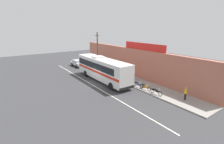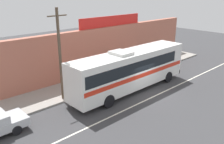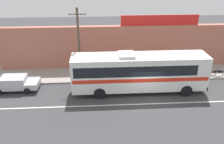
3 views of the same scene
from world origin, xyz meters
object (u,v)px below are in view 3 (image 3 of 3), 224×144
Objects in this scene: motorcycle_green at (219,72)px; motorcycle_orange at (189,73)px; intercity_bus at (138,71)px; utility_pole at (79,45)px; parked_car at (15,83)px; pedestrian_far_left at (101,66)px; motorcycle_blue at (201,72)px.

motorcycle_orange is at bearing -179.73° from motorcycle_green.
utility_pole reaches higher than intercity_bus.
pedestrian_far_left is at bearing 17.85° from parked_car.
motorcycle_green is at bearing -5.42° from pedestrian_far_left.
utility_pole is at bearing 156.29° from intercity_bus.
parked_car reaches higher than motorcycle_orange.
parked_car is at bearing -175.92° from motorcycle_green.
utility_pole is at bearing 179.82° from motorcycle_orange.
parked_car is 0.61× the size of utility_pole.
intercity_bus is at bearing -46.59° from pedestrian_far_left.
motorcycle_green is (9.01, 2.36, -1.50)m from intercity_bus.
pedestrian_far_left is at bearing 174.05° from motorcycle_blue.
intercity_bus is 6.23× the size of motorcycle_blue.
motorcycle_orange is (-1.33, -0.10, 0.00)m from motorcycle_blue.
pedestrian_far_left is at bearing 28.92° from utility_pole.
parked_car is 2.32× the size of motorcycle_green.
motorcycle_green is at bearing -2.49° from motorcycle_blue.
motorcycle_green is at bearing -0.08° from utility_pole.
utility_pole reaches higher than motorcycle_blue.
utility_pole is 3.63m from pedestrian_far_left.
intercity_bus is 9.43m from motorcycle_green.
intercity_bus is at bearing -165.30° from motorcycle_green.
motorcycle_blue is 10.50m from pedestrian_far_left.
motorcycle_orange is 9.20m from pedestrian_far_left.
motorcycle_orange is at bearing 4.79° from parked_car.
intercity_bus reaches higher than motorcycle_blue.
parked_car reaches higher than motorcycle_green.
pedestrian_far_left is at bearing 172.57° from motorcycle_orange.
parked_car is (-11.52, 0.90, -1.33)m from intercity_bus.
motorcycle_orange is (-3.25, -0.02, 0.00)m from motorcycle_green.
pedestrian_far_left is (-3.34, 3.53, -0.91)m from intercity_bus.
parked_car is 18.67m from motorcycle_blue.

